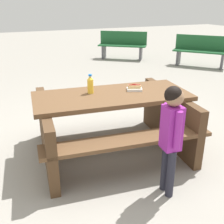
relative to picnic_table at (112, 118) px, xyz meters
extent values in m
plane|color=gray|center=(0.00, 0.00, -0.44)|extent=(30.00, 30.00, 0.00)
cube|color=brown|center=(0.00, 0.00, 0.28)|extent=(1.88, 0.97, 0.05)
cube|color=brown|center=(0.07, 0.56, -0.01)|extent=(1.82, 0.49, 0.04)
cube|color=brown|center=(-0.07, -0.56, -0.01)|extent=(1.82, 0.49, 0.04)
cube|color=#4D3520|center=(0.77, -0.09, -0.09)|extent=(0.26, 1.40, 0.70)
cube|color=#4D3520|center=(-0.77, 0.09, -0.09)|extent=(0.26, 1.40, 0.70)
cylinder|color=yellow|center=(-0.21, 0.13, 0.39)|extent=(0.07, 0.07, 0.17)
cone|color=yellow|center=(-0.21, 0.13, 0.49)|extent=(0.06, 0.06, 0.04)
cylinder|color=blue|center=(-0.21, 0.13, 0.52)|extent=(0.04, 0.04, 0.02)
cube|color=white|center=(0.30, 0.01, 0.32)|extent=(0.21, 0.17, 0.03)
cube|color=#D8B272|center=(0.30, 0.01, 0.35)|extent=(0.16, 0.11, 0.04)
cylinder|color=maroon|center=(0.30, 0.01, 0.37)|extent=(0.14, 0.08, 0.03)
ellipsoid|color=maroon|center=(0.30, 0.01, 0.38)|extent=(0.07, 0.05, 0.01)
cylinder|color=#262633|center=(0.16, -0.90, -0.20)|extent=(0.08, 0.08, 0.49)
cylinder|color=#262633|center=(0.15, -1.01, -0.20)|extent=(0.08, 0.08, 0.49)
cube|color=purple|center=(0.16, -0.96, 0.26)|extent=(0.17, 0.18, 0.42)
cylinder|color=purple|center=(0.17, -0.85, 0.28)|extent=(0.06, 0.06, 0.35)
cylinder|color=purple|center=(0.15, -1.06, 0.28)|extent=(0.06, 0.06, 0.35)
sphere|color=#997051|center=(0.16, -0.96, 0.55)|extent=(0.16, 0.16, 0.16)
sphere|color=black|center=(0.15, -0.95, 0.57)|extent=(0.16, 0.16, 0.16)
cube|color=#1E592D|center=(2.66, 5.18, -0.01)|extent=(1.43, 1.23, 0.04)
cube|color=#1E592D|center=(2.77, 5.32, 0.21)|extent=(1.22, 0.94, 0.40)
cube|color=#4C4C51|center=(2.19, 5.54, -0.24)|extent=(0.27, 0.32, 0.41)
cube|color=#4C4C51|center=(3.14, 4.81, -0.24)|extent=(0.27, 0.32, 0.41)
cube|color=#1E592D|center=(4.20, 3.31, -0.01)|extent=(1.28, 1.40, 0.04)
cube|color=#1E592D|center=(4.33, 3.43, 0.21)|extent=(1.01, 1.16, 0.40)
cube|color=#4C4C51|center=(3.80, 3.77, -0.24)|extent=(0.31, 0.28, 0.41)
cube|color=#4C4C51|center=(4.59, 2.86, -0.24)|extent=(0.31, 0.28, 0.41)
camera|label=1|loc=(-1.24, -2.77, 1.32)|focal=44.18mm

